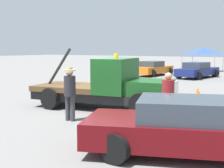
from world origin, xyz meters
The scene contains 10 objects.
ground_plane centered at (0.00, 0.00, 0.00)m, with size 160.00×160.00×0.00m, color slate.
tow_truck centered at (0.35, 0.07, 0.91)m, with size 6.16×3.11×2.51m.
foreground_car centered at (5.14, -3.57, 0.65)m, with size 5.61×3.75×1.34m.
person_near_truck centered at (3.56, -1.48, 1.01)m, with size 0.39×0.39×1.74m.
person_at_hood centered at (0.39, -2.49, 1.10)m, with size 0.41×0.41×1.86m.
parked_car_cream centered at (-8.77, 15.30, 0.65)m, with size 2.92×4.98×1.34m.
parked_car_orange centered at (-5.04, 15.46, 0.65)m, with size 2.63×4.73×1.34m.
parked_car_navy centered at (-0.88, 15.38, 0.65)m, with size 2.85×5.00×1.34m.
canopy_tent_blue centered at (-2.96, 23.74, 2.21)m, with size 3.58×3.58×2.58m.
traffic_cone centered at (2.51, 4.89, 0.25)m, with size 0.40×0.40×0.55m.
Camera 1 is at (7.36, -10.58, 2.50)m, focal length 50.00 mm.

